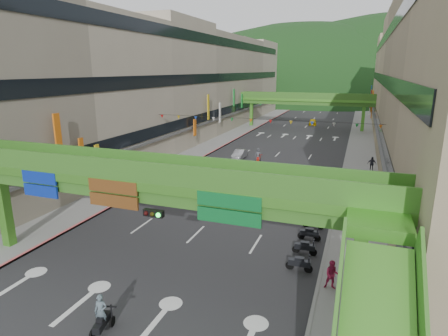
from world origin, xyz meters
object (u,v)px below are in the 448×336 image
overpass_near (158,196)px  car_silver (240,154)px  pedestrian_red (332,277)px  scooter_rider_near (101,316)px  car_yellow (313,122)px  scooter_rider_mid (204,193)px

overpass_near → car_silver: bearing=99.6°
overpass_near → pedestrian_red: 10.24m
overpass_near → scooter_rider_near: overpass_near is taller
car_yellow → overpass_near: bearing=-95.7°
car_silver → car_yellow: car_yellow is taller
scooter_rider_near → pedestrian_red: scooter_rider_near is taller
car_yellow → pedestrian_red: pedestrian_red is taller
car_yellow → pedestrian_red: 63.16m
car_silver → car_yellow: bearing=80.5°
scooter_rider_mid → pedestrian_red: (11.59, -9.83, -0.28)m
scooter_rider_mid → car_yellow: scooter_rider_mid is taller
car_silver → car_yellow: (5.23, 34.99, 0.05)m
scooter_rider_mid → car_yellow: (2.84, 52.71, -0.42)m
car_silver → scooter_rider_mid: bearing=-83.3°
scooter_rider_mid → car_yellow: size_ratio=0.54×
car_silver → overpass_near: bearing=-81.4°
overpass_near → car_yellow: overpass_near is taller
scooter_rider_near → car_yellow: bearing=89.4°
scooter_rider_near → scooter_rider_mid: bearing=97.2°
car_silver → pedestrian_red: (13.99, -27.56, 0.19)m
scooter_rider_mid → car_yellow: bearing=86.9°
overpass_near → pedestrian_red: bearing=16.5°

